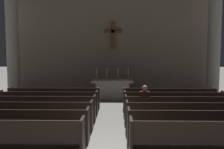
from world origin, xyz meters
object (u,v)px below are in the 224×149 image
at_px(pew_left_row_3, 30,116).
at_px(candlestick_inner_left, 107,76).
at_px(pew_left_row_5, 48,103).
at_px(candlestick_inner_right, 118,76).
at_px(column_left_third, 13,47).
at_px(altar, 112,89).
at_px(pew_right_row_1, 217,140).
at_px(pew_right_row_2, 201,126).
at_px(pew_right_row_4, 181,109).
at_px(pew_left_row_4, 40,108).
at_px(pew_left_row_2, 16,125).
at_px(pew_right_row_5, 174,103).
at_px(candlestick_outer_right, 128,76).
at_px(pew_left_row_6, 55,98).
at_px(candlestick_outer_left, 97,76).
at_px(column_right_third, 214,47).
at_px(pew_right_row_3, 190,116).
at_px(pew_right_row_6, 169,99).
at_px(lone_worshipper, 144,103).

height_order(pew_left_row_3, candlestick_inner_left, candlestick_inner_left).
distance_m(pew_left_row_5, candlestick_inner_right, 4.57).
relative_size(column_left_third, altar, 2.59).
relative_size(pew_right_row_1, pew_right_row_2, 1.00).
bearing_deg(pew_right_row_1, pew_left_row_5, 141.32).
bearing_deg(pew_right_row_4, candlestick_inner_right, 115.69).
height_order(pew_left_row_4, candlestick_inner_left, candlestick_inner_left).
bearing_deg(pew_right_row_1, pew_left_row_3, 158.18).
height_order(pew_left_row_5, candlestick_inner_right, candlestick_inner_right).
xyz_separation_m(pew_left_row_5, pew_right_row_4, (4.97, -0.99, 0.00)).
xyz_separation_m(pew_left_row_2, pew_left_row_4, (0.00, 1.99, 0.00)).
xyz_separation_m(pew_right_row_5, candlestick_outer_right, (-1.63, 3.55, 0.72)).
distance_m(pew_left_row_6, pew_right_row_4, 5.35).
xyz_separation_m(altar, candlestick_outer_left, (-0.85, 0.00, 0.67)).
xyz_separation_m(pew_left_row_2, candlestick_outer_right, (3.33, 6.53, 0.72)).
distance_m(pew_right_row_1, altar, 7.92).
relative_size(altar, candlestick_inner_right, 3.62).
distance_m(pew_left_row_2, candlestick_inner_right, 7.14).
bearing_deg(column_left_third, altar, -4.41).
bearing_deg(column_right_third, pew_left_row_2, -139.07).
distance_m(altar, candlestick_inner_left, 0.73).
distance_m(pew_left_row_6, pew_right_row_5, 5.07).
relative_size(pew_left_row_5, candlestick_inner_left, 6.46).
bearing_deg(pew_right_row_1, column_right_third, 68.99).
xyz_separation_m(pew_right_row_1, candlestick_inner_right, (-2.18, 7.52, 0.72)).
relative_size(pew_left_row_5, pew_right_row_3, 1.00).
height_order(pew_right_row_3, pew_right_row_6, same).
xyz_separation_m(pew_right_row_5, candlestick_outer_left, (-3.33, 3.55, 0.72)).
bearing_deg(pew_right_row_5, altar, 125.02).
bearing_deg(altar, candlestick_outer_right, 0.00).
xyz_separation_m(pew_right_row_5, lone_worshipper, (-1.28, -0.96, 0.22)).
height_order(column_right_third, altar, column_right_third).
bearing_deg(pew_right_row_1, candlestick_inner_right, 106.19).
bearing_deg(candlestick_inner_right, pew_right_row_1, -73.81).
bearing_deg(column_left_third, pew_right_row_4, -31.77).
relative_size(pew_right_row_3, candlestick_outer_left, 6.46).
distance_m(pew_left_row_4, candlestick_outer_right, 5.68).
bearing_deg(pew_right_row_4, pew_left_row_4, 180.00).
bearing_deg(pew_right_row_1, pew_left_row_6, 134.98).
bearing_deg(candlestick_inner_right, pew_right_row_3, -68.46).
height_order(candlestick_outer_left, candlestick_inner_right, same).
height_order(pew_left_row_2, column_right_third, column_right_third).
relative_size(pew_left_row_4, candlestick_inner_left, 6.46).
relative_size(pew_left_row_6, pew_right_row_1, 1.00).
bearing_deg(pew_left_row_6, candlestick_inner_left, 49.43).
bearing_deg(candlestick_outer_right, lone_worshipper, -85.53).
bearing_deg(candlestick_outer_right, candlestick_inner_left, 180.00).
height_order(pew_left_row_5, column_left_third, column_left_third).
bearing_deg(pew_left_row_4, pew_right_row_5, 11.32).
height_order(pew_right_row_6, lone_worshipper, lone_worshipper).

